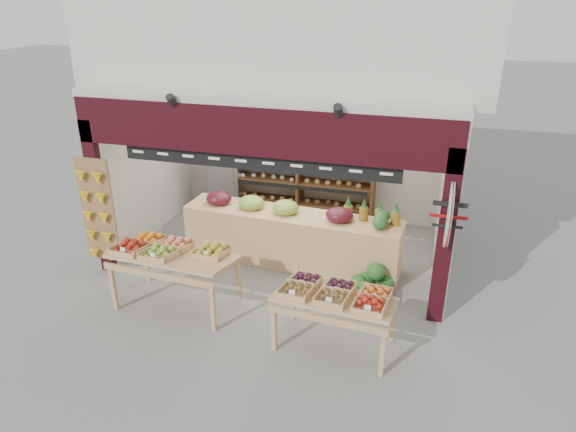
# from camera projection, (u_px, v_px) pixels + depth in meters

# --- Properties ---
(ground) EXTENTS (60.00, 60.00, 0.00)m
(ground) POSITION_uv_depth(u_px,v_px,m) (277.00, 261.00, 9.23)
(ground) COLOR slate
(ground) RESTS_ON ground
(shop_structure) EXTENTS (6.36, 5.12, 5.40)m
(shop_structure) POSITION_uv_depth(u_px,v_px,m) (302.00, 23.00, 9.04)
(shop_structure) COLOR beige
(shop_structure) RESTS_ON ground
(banana_board) EXTENTS (0.60, 0.15, 1.80)m
(banana_board) POSITION_uv_depth(u_px,v_px,m) (97.00, 213.00, 8.42)
(banana_board) COLOR olive
(banana_board) RESTS_ON ground
(gift_sign) EXTENTS (0.04, 0.93, 0.92)m
(gift_sign) POSITION_uv_depth(u_px,v_px,m) (449.00, 214.00, 6.83)
(gift_sign) COLOR #C4F6DF
(gift_sign) RESTS_ON ground
(back_shelving) EXTENTS (3.09, 0.51, 1.90)m
(back_shelving) POSITION_uv_depth(u_px,v_px,m) (300.00, 167.00, 10.50)
(back_shelving) COLOR brown
(back_shelving) RESTS_ON ground
(refrigerator) EXTENTS (0.72, 0.72, 1.66)m
(refrigerator) POSITION_uv_depth(u_px,v_px,m) (227.00, 175.00, 10.95)
(refrigerator) COLOR #B7B9BE
(refrigerator) RESTS_ON ground
(cardboard_stack) EXTENTS (1.06, 0.77, 0.70)m
(cardboard_stack) POSITION_uv_depth(u_px,v_px,m) (220.00, 228.00, 9.88)
(cardboard_stack) COLOR beige
(cardboard_stack) RESTS_ON ground
(mid_counter) EXTENTS (3.85, 0.99, 1.18)m
(mid_counter) POSITION_uv_depth(u_px,v_px,m) (290.00, 236.00, 8.98)
(mid_counter) COLOR tan
(mid_counter) RESTS_ON ground
(display_table_left) EXTENTS (1.83, 1.08, 1.11)m
(display_table_left) POSITION_uv_depth(u_px,v_px,m) (168.00, 252.00, 7.70)
(display_table_left) COLOR tan
(display_table_left) RESTS_ON ground
(display_table_right) EXTENTS (1.64, 1.00, 1.01)m
(display_table_right) POSITION_uv_depth(u_px,v_px,m) (336.00, 296.00, 6.76)
(display_table_right) COLOR tan
(display_table_right) RESTS_ON ground
(watermelon_pile) EXTENTS (0.71, 0.71, 0.56)m
(watermelon_pile) POSITION_uv_depth(u_px,v_px,m) (372.00, 285.00, 8.15)
(watermelon_pile) COLOR #17471A
(watermelon_pile) RESTS_ON ground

